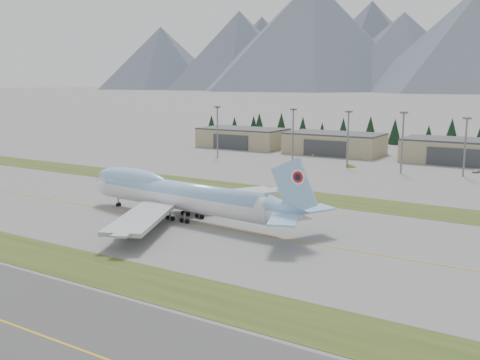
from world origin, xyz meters
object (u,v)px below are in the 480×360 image
Objects in this scene: service_vehicle_c at (476,173)px; service_vehicle_b at (351,167)px; hangar_right at (458,151)px; boeing_747_freighter at (180,195)px; hangar_left at (243,138)px; hangar_center at (334,143)px; service_vehicle_a at (313,156)px.

service_vehicle_b is at bearing -143.32° from service_vehicle_c.
boeing_747_freighter is at bearing -107.04° from hangar_right.
hangar_left is at bearing 68.14° from service_vehicle_b.
hangar_left is 115.00m from hangar_right.
hangar_left and hangar_center have the same top height.
hangar_left reaches higher than service_vehicle_c.
service_vehicle_a is (-5.88, -13.13, -5.39)m from hangar_center.
boeing_747_freighter is 148.31m from hangar_center.
service_vehicle_c is (48.43, 13.18, 0.00)m from service_vehicle_b.
hangar_center is 60.00m from hangar_right.
boeing_747_freighter is 136.16m from service_vehicle_a.
hangar_left is 87.38m from service_vehicle_b.
boeing_747_freighter reaches higher than hangar_center.
service_vehicle_b is (78.14, -38.74, -5.39)m from hangar_left.
service_vehicle_a is (-65.88, -13.13, -5.39)m from hangar_right.
boeing_747_freighter is 134.74m from service_vehicle_c.
hangar_center is 1.00× the size of hangar_right.
hangar_right is at bearing 6.89° from service_vehicle_a.
hangar_left is at bearing 180.00° from hangar_right.
service_vehicle_b is at bearing 89.90° from boeing_747_freighter.
hangar_center is 45.45m from service_vehicle_b.
hangar_left is at bearing 180.00° from hangar_center.
service_vehicle_a is 0.68× the size of service_vehicle_c.
boeing_747_freighter is at bearing -93.52° from service_vehicle_c.
service_vehicle_b is (23.14, -38.74, -5.39)m from hangar_center.
hangar_center is (55.00, 0.00, 0.00)m from hangar_left.
service_vehicle_b reaches higher than service_vehicle_c.
hangar_right reaches higher than service_vehicle_a.
boeing_747_freighter is at bearing -179.89° from service_vehicle_b.
hangar_right is (45.24, 147.57, -1.09)m from boeing_747_freighter.
boeing_747_freighter is at bearing -85.65° from service_vehicle_a.
hangar_right is at bearing -39.06° from service_vehicle_b.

